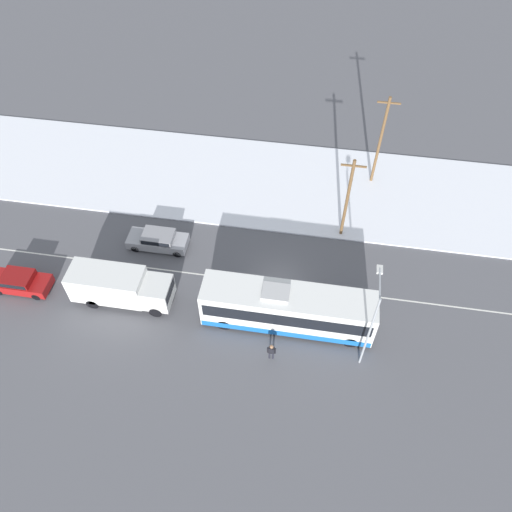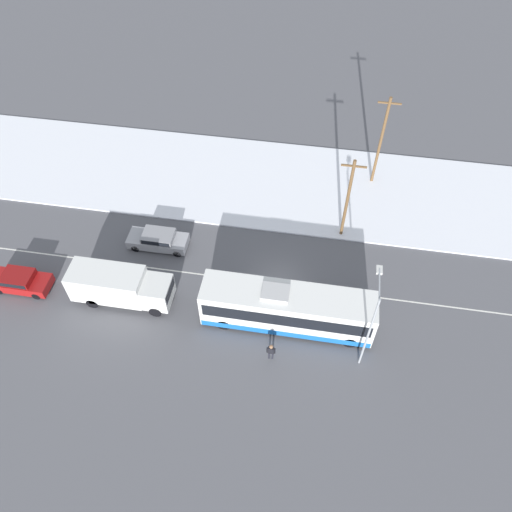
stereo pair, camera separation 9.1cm
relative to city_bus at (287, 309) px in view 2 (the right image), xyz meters
The scene contains 11 objects.
ground_plane 3.76m from the city_bus, 108.33° to the left, with size 120.00×120.00×0.00m, color #56565B.
snow_lot 14.16m from the city_bus, 94.29° to the left, with size 80.00×11.36×0.12m.
lane_marking_center 3.76m from the city_bus, 108.33° to the left, with size 60.00×0.12×0.00m.
city_bus is the anchor object (origin of this frame).
box_truck 11.91m from the city_bus, behind, with size 7.13×2.30×2.81m.
sedan_car 12.06m from the city_bus, 153.22° to the left, with size 4.65×1.80×1.43m.
parked_car_near_truck 19.47m from the city_bus, behind, with size 4.18×1.80×1.47m.
pedestrian_at_stop 3.09m from the city_bus, 103.20° to the right, with size 0.59×0.26×1.64m.
streetlamp 6.12m from the city_bus, 19.21° to the right, with size 0.36×2.64×7.24m.
utility_pole_roadside 9.81m from the city_bus, 69.73° to the left, with size 1.80×0.24×7.56m.
utility_pole_snowlot 16.95m from the city_bus, 70.30° to the left, with size 1.80×0.24×8.43m.
Camera 2 is at (1.97, -21.94, 29.72)m, focal length 35.00 mm.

